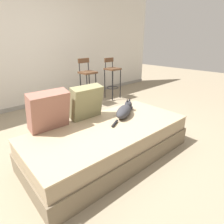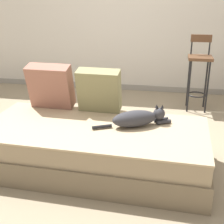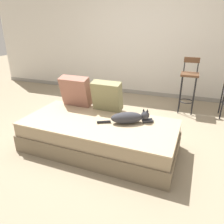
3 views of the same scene
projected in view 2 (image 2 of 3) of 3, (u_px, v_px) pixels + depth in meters
name	position (u px, v px, depth m)	size (l,w,h in m)	color
ground_plane	(103.00, 148.00, 3.37)	(16.00, 16.00, 0.00)	gray
wall_back_panel	(132.00, 11.00, 4.96)	(8.00, 0.10, 2.60)	silver
wall_baseboard_trim	(130.00, 87.00, 5.36)	(8.00, 0.02, 0.09)	gray
couch	(94.00, 147.00, 2.92)	(2.11, 1.06, 0.42)	#766750
throw_pillow_corner	(51.00, 86.00, 3.24)	(0.46, 0.28, 0.48)	#936051
throw_pillow_middle	(99.00, 91.00, 3.13)	(0.44, 0.25, 0.45)	#847F56
cat	(138.00, 118.00, 2.85)	(0.70, 0.37, 0.19)	#333338
bar_stool_near_window	(199.00, 67.00, 4.28)	(0.32, 0.32, 1.04)	black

